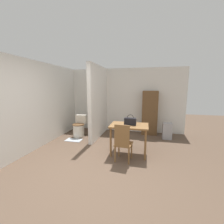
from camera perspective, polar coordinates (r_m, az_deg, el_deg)
The scene contains 11 objects.
ground_plane at distance 3.35m, azimuth -7.93°, elevation -22.36°, with size 16.00×16.00×0.00m, color brown.
wall_back at distance 6.11m, azimuth 3.11°, elevation 4.54°, with size 4.98×0.12×2.50m.
wall_left at distance 5.32m, azimuth -22.70°, elevation 3.14°, with size 0.12×4.29×2.50m.
partition_wall at distance 5.33m, azimuth -5.12°, elevation 3.83°, with size 0.12×1.79×2.50m.
dining_table at distance 3.97m, azimuth 6.54°, elevation -6.36°, with size 0.98×0.69×0.79m.
wooden_chair at distance 3.59m, azimuth 4.20°, elevation -11.34°, with size 0.42×0.42×0.93m.
toilet at distance 5.59m, azimuth -12.37°, elevation -5.83°, with size 0.42×0.57×0.75m.
handbag at distance 3.91m, azimuth 6.96°, elevation -3.52°, with size 0.30×0.14×0.27m.
wooden_cabinet at distance 5.79m, azimuth 14.15°, elevation -0.29°, with size 0.56×0.43×1.64m.
bath_mat at distance 5.29m, azimuth -14.38°, elevation -10.30°, with size 0.54×0.33×0.01m.
space_heater at distance 5.51m, azimuth 20.28°, elevation -6.80°, with size 0.31×0.21×0.56m.
Camera 1 is at (1.05, -2.65, 1.75)m, focal length 24.00 mm.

